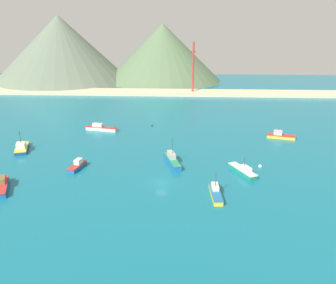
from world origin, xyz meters
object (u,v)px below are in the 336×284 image
fishing_boat_7 (77,166)px  fishing_boat_4 (22,148)px  buoy_0 (152,126)px  fishing_boat_1 (172,160)px  fishing_boat_8 (243,171)px  fishing_boat_5 (0,186)px  fishing_boat_2 (215,192)px  fishing_boat_6 (280,136)px  buoy_1 (260,166)px  fishing_boat_0 (101,128)px  radio_tower (193,68)px

fishing_boat_7 → fishing_boat_4: bearing=148.2°
fishing_boat_4 → buoy_0: 43.95m
fishing_boat_1 → fishing_boat_8: fishing_boat_1 is taller
fishing_boat_5 → fishing_boat_7: 18.59m
fishing_boat_5 → fishing_boat_8: (54.81, 11.55, -0.09)m
fishing_boat_4 → fishing_boat_5: size_ratio=0.99×
fishing_boat_1 → fishing_boat_2: fishing_boat_1 is taller
fishing_boat_4 → fishing_boat_6: fishing_boat_4 is taller
buoy_1 → fishing_boat_2: bearing=-127.2°
fishing_boat_1 → fishing_boat_5: (-37.34, -17.08, -0.11)m
fishing_boat_6 → buoy_1: (-10.75, -24.13, -0.63)m
fishing_boat_5 → fishing_boat_7: (13.58, 12.69, -0.11)m
fishing_boat_6 → fishing_boat_8: size_ratio=0.96×
fishing_boat_0 → fishing_boat_4: size_ratio=1.11×
fishing_boat_1 → buoy_0: fishing_boat_1 is taller
fishing_boat_0 → fishing_boat_5: size_ratio=1.09×
fishing_boat_5 → buoy_1: size_ratio=10.99×
fishing_boat_4 → fishing_boat_5: fishing_boat_4 is taller
fishing_boat_8 → fishing_boat_7: bearing=178.4°
fishing_boat_0 → fishing_boat_7: size_ratio=1.58×
fishing_boat_7 → radio_tower: size_ratio=0.28×
fishing_boat_0 → fishing_boat_1: size_ratio=1.02×
fishing_boat_4 → buoy_1: bearing=-7.7°
fishing_boat_0 → fishing_boat_8: (42.65, -33.90, -0.03)m
fishing_boat_6 → fishing_boat_5: bearing=-150.4°
fishing_boat_2 → fishing_boat_7: (-33.66, 13.17, 0.01)m
fishing_boat_5 → buoy_0: bearing=60.7°
fishing_boat_5 → fishing_boat_8: bearing=11.9°
fishing_boat_5 → fishing_boat_0: bearing=75.0°
fishing_boat_4 → buoy_1: (65.89, -8.91, -0.72)m
fishing_boat_0 → fishing_boat_7: bearing=-87.5°
fishing_boat_4 → buoy_0: fishing_boat_4 is taller
fishing_boat_1 → fishing_boat_7: bearing=-169.5°
fishing_boat_8 → buoy_1: fishing_boat_8 is taller
buoy_0 → buoy_1: (30.87, -35.46, 0.05)m
fishing_boat_2 → buoy_1: (12.54, 16.50, -0.62)m
fishing_boat_2 → fishing_boat_8: bearing=57.8°
fishing_boat_4 → radio_tower: (49.94, 84.60, 11.88)m
fishing_boat_8 → buoy_0: size_ratio=14.69×
fishing_boat_0 → fishing_boat_8: size_ratio=1.17×
fishing_boat_2 → fishing_boat_6: size_ratio=1.06×
fishing_boat_2 → radio_tower: bearing=91.8°
fishing_boat_7 → radio_tower: bearing=72.7°
fishing_boat_1 → buoy_1: bearing=-2.7°
fishing_boat_5 → fishing_boat_8: fishing_boat_8 is taller
fishing_boat_7 → fishing_boat_0: bearing=92.5°
fishing_boat_7 → buoy_0: 41.70m
fishing_boat_2 → fishing_boat_6: 46.83m
buoy_1 → fishing_boat_0: bearing=148.3°
fishing_boat_1 → fishing_boat_7: size_ratio=1.55×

